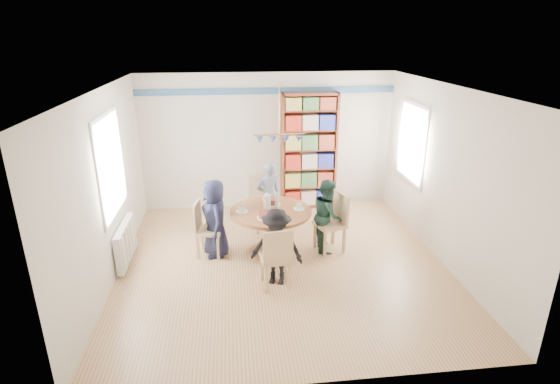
{
  "coord_description": "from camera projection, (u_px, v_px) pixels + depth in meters",
  "views": [
    {
      "loc": [
        -0.74,
        -5.99,
        3.43
      ],
      "look_at": [
        0.0,
        0.4,
        1.05
      ],
      "focal_mm": 28.0,
      "sensor_mm": 36.0,
      "label": 1
    }
  ],
  "objects": [
    {
      "name": "chair_left",
      "position": [
        204.0,
        226.0,
        6.96
      ],
      "size": [
        0.47,
        0.47,
        0.91
      ],
      "color": "#D4AD82",
      "rests_on": "ground"
    },
    {
      "name": "chair_near",
      "position": [
        277.0,
        256.0,
        6.02
      ],
      "size": [
        0.45,
        0.45,
        0.93
      ],
      "color": "#D4AD82",
      "rests_on": "ground"
    },
    {
      "name": "ground",
      "position": [
        283.0,
        263.0,
        6.85
      ],
      "size": [
        5.0,
        5.0,
        0.0
      ],
      "primitive_type": "plane",
      "color": "tan"
    },
    {
      "name": "person_far",
      "position": [
        269.0,
        196.0,
        7.84
      ],
      "size": [
        0.53,
        0.42,
        1.27
      ],
      "primitive_type": "imported",
      "rotation": [
        0.0,
        0.0,
        3.43
      ],
      "color": "gray",
      "rests_on": "ground"
    },
    {
      "name": "radiator",
      "position": [
        126.0,
        243.0,
        6.75
      ],
      "size": [
        0.12,
        1.0,
        0.6
      ],
      "color": "silver",
      "rests_on": "ground"
    },
    {
      "name": "tableware",
      "position": [
        269.0,
        206.0,
        6.94
      ],
      "size": [
        1.1,
        1.1,
        0.29
      ],
      "color": "white",
      "rests_on": "dining_table"
    },
    {
      "name": "chair_right",
      "position": [
        334.0,
        219.0,
        7.12
      ],
      "size": [
        0.54,
        0.54,
        0.98
      ],
      "color": "#D4AD82",
      "rests_on": "ground"
    },
    {
      "name": "dining_table",
      "position": [
        271.0,
        221.0,
        7.0
      ],
      "size": [
        1.3,
        1.3,
        0.75
      ],
      "color": "brown",
      "rests_on": "ground"
    },
    {
      "name": "person_left",
      "position": [
        215.0,
        218.0,
        6.91
      ],
      "size": [
        0.54,
        0.7,
        1.28
      ],
      "primitive_type": "imported",
      "rotation": [
        0.0,
        0.0,
        -1.34
      ],
      "color": "#171A33",
      "rests_on": "ground"
    },
    {
      "name": "room_shell",
      "position": [
        261.0,
        148.0,
        7.06
      ],
      "size": [
        5.0,
        5.0,
        5.0
      ],
      "color": "white",
      "rests_on": "ground"
    },
    {
      "name": "person_near",
      "position": [
        277.0,
        247.0,
        6.14
      ],
      "size": [
        0.83,
        0.63,
        1.14
      ],
      "primitive_type": "imported",
      "rotation": [
        0.0,
        0.0,
        -0.32
      ],
      "color": "black",
      "rests_on": "ground"
    },
    {
      "name": "chair_far",
      "position": [
        262.0,
        199.0,
        7.94
      ],
      "size": [
        0.53,
        0.53,
        1.01
      ],
      "color": "#D4AD82",
      "rests_on": "ground"
    },
    {
      "name": "person_right",
      "position": [
        327.0,
        215.0,
        7.12
      ],
      "size": [
        0.52,
        0.63,
        1.21
      ],
      "primitive_type": "imported",
      "rotation": [
        0.0,
        0.0,
        1.46
      ],
      "color": "#183128",
      "rests_on": "ground"
    },
    {
      "name": "bookshelf",
      "position": [
        309.0,
        152.0,
        8.72
      ],
      "size": [
        1.11,
        0.33,
        2.33
      ],
      "color": "brown",
      "rests_on": "ground"
    }
  ]
}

